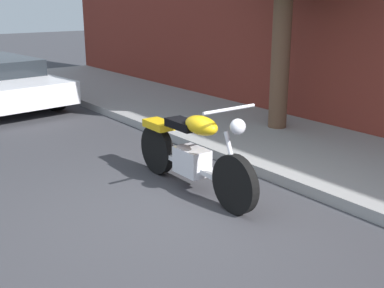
{
  "coord_description": "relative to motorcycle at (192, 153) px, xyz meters",
  "views": [
    {
      "loc": [
        3.88,
        -2.77,
        2.27
      ],
      "look_at": [
        -0.54,
        0.57,
        0.6
      ],
      "focal_mm": 45.21,
      "sensor_mm": 36.0,
      "label": 1
    }
  ],
  "objects": [
    {
      "name": "ground_plane",
      "position": [
        0.54,
        -0.57,
        -0.49
      ],
      "size": [
        60.0,
        60.0,
        0.0
      ],
      "primitive_type": "plane",
      "color": "#38383D"
    },
    {
      "name": "motorcycle",
      "position": [
        0.0,
        0.0,
        0.0
      ],
      "size": [
        2.25,
        0.7,
        1.17
      ],
      "color": "black",
      "rests_on": "ground"
    },
    {
      "name": "sidewalk",
      "position": [
        0.54,
        2.27,
        -0.42
      ],
      "size": [
        22.23,
        2.58,
        0.14
      ],
      "primitive_type": "cube",
      "color": "gray",
      "rests_on": "ground"
    }
  ]
}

